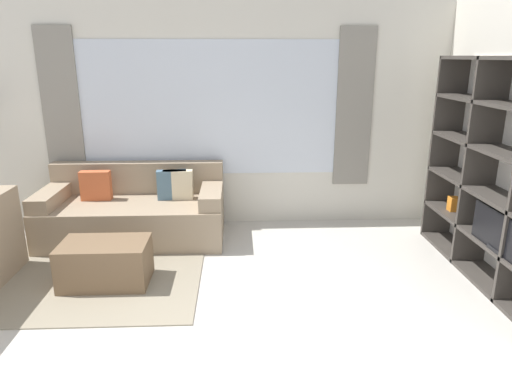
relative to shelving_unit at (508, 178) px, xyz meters
name	(u,v)px	position (x,y,z in m)	size (l,w,h in m)	color
wall_back	(210,116)	(-2.74, 1.77, 0.34)	(6.96, 0.11, 2.70)	silver
area_rug	(61,275)	(-4.15, 0.28, -1.01)	(2.72, 1.84, 0.01)	gray
shelving_unit	(508,178)	(0.00, 0.00, 0.00)	(0.36, 2.42, 2.06)	silver
couch_main	(135,212)	(-3.61, 1.25, -0.70)	(2.05, 0.96, 0.84)	gray
ottoman	(106,263)	(-3.65, 0.11, -0.81)	(0.80, 0.50, 0.42)	brown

